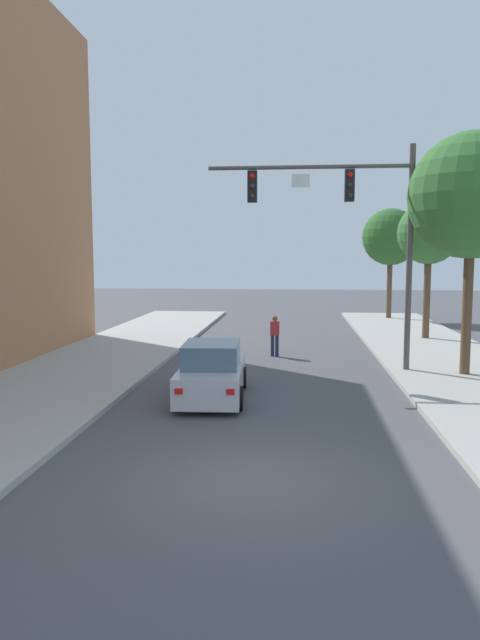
# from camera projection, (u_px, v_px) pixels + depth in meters

# --- Properties ---
(ground_plane) EXTENTS (120.00, 120.00, 0.00)m
(ground_plane) POSITION_uv_depth(u_px,v_px,m) (249.00, 479.00, 10.52)
(ground_plane) COLOR #4C4C51
(traffic_signal_mast) EXTENTS (6.87, 0.38, 7.50)m
(traffic_signal_mast) POSITION_uv_depth(u_px,v_px,m) (351.00, 215.00, 19.51)
(traffic_signal_mast) COLOR #514C47
(traffic_signal_mast) RESTS_ON sidewalk_right
(car_lead_silver) EXTENTS (2.00, 4.32, 1.60)m
(car_lead_silver) POSITION_uv_depth(u_px,v_px,m) (212.00, 373.00, 16.37)
(car_lead_silver) COLOR #B7B7BC
(car_lead_silver) RESTS_ON ground
(pedestrian_crossing_road) EXTENTS (0.36, 0.22, 1.64)m
(pedestrian_crossing_road) POSITION_uv_depth(u_px,v_px,m) (275.00, 334.00, 23.24)
(pedestrian_crossing_road) COLOR #232847
(pedestrian_crossing_road) RESTS_ON ground
(street_tree_second) EXTENTS (4.02, 4.02, 7.76)m
(street_tree_second) POSITION_uv_depth(u_px,v_px,m) (472.00, 196.00, 18.54)
(street_tree_second) COLOR brown
(street_tree_second) RESTS_ON sidewalk_right
(street_tree_third) EXTENTS (2.90, 2.90, 6.36)m
(street_tree_third) POSITION_uv_depth(u_px,v_px,m) (429.00, 234.00, 26.99)
(street_tree_third) COLOR brown
(street_tree_third) RESTS_ON sidewalk_right
(street_tree_farthest) EXTENTS (3.49, 3.49, 6.76)m
(street_tree_farthest) POSITION_uv_depth(u_px,v_px,m) (391.00, 237.00, 35.99)
(street_tree_farthest) COLOR brown
(street_tree_farthest) RESTS_ON sidewalk_right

